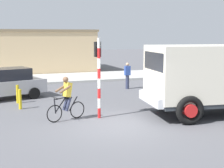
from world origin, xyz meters
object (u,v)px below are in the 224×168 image
car_red_near (5,83)px  bollard_far (18,94)px  bollard_near (20,99)px  pedestrian_near_kerb (127,75)px  cyclist (66,98)px  traffic_light_pole (98,67)px  truck_foreground (212,75)px

car_red_near → bollard_far: bearing=-69.7°
car_red_near → bollard_near: 2.81m
pedestrian_near_kerb → bollard_far: (-6.73, -2.27, -0.40)m
cyclist → bollard_far: 4.35m
cyclist → bollard_far: (-1.54, 4.04, -0.41)m
traffic_light_pole → car_red_near: (-3.36, 5.40, -1.25)m
traffic_light_pole → bollard_near: 4.22m
cyclist → traffic_light_pole: 1.78m
pedestrian_near_kerb → bollard_near: size_ratio=1.80×
pedestrian_near_kerb → bollard_near: (-6.73, -3.67, -0.40)m
car_red_near → bollard_far: 1.48m
car_red_near → pedestrian_near_kerb: 7.29m
cyclist → car_red_near: 5.76m
pedestrian_near_kerb → car_red_near: bearing=-172.7°
car_red_near → pedestrian_near_kerb: bearing=7.3°
bollard_far → pedestrian_near_kerb: bearing=18.6°
car_red_near → bollard_near: (0.50, -2.74, -0.37)m
truck_foreground → traffic_light_pole: traffic_light_pole is taller
truck_foreground → pedestrian_near_kerb: 7.57m
traffic_light_pole → bollard_near: (-2.86, 2.66, -1.62)m
truck_foreground → traffic_light_pole: 4.72m
car_red_near → traffic_light_pole: bearing=-58.1°
truck_foreground → car_red_near: size_ratio=1.31×
car_red_near → bollard_near: car_red_near is taller
bollard_far → bollard_near: bearing=-90.0°
cyclist → bollard_near: size_ratio=1.91×
truck_foreground → traffic_light_pole: (-4.55, 1.16, 0.40)m
traffic_light_pole → pedestrian_near_kerb: traffic_light_pole is taller
cyclist → traffic_light_pole: (1.32, -0.01, 1.20)m
bollard_far → car_red_near: bearing=110.3°
truck_foreground → car_red_near: bearing=140.3°
cyclist → bollard_near: bearing=120.3°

